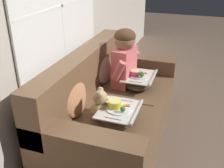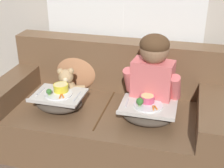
# 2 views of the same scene
# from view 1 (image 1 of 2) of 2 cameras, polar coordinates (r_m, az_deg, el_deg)

# --- Properties ---
(ground_plane) EXTENTS (14.00, 14.00, 0.00)m
(ground_plane) POSITION_cam_1_polar(r_m,az_deg,el_deg) (3.00, 1.09, -10.32)
(ground_plane) COLOR brown
(wall_back_with_window) EXTENTS (8.00, 0.08, 2.60)m
(wall_back_with_window) POSITION_cam_1_polar(r_m,az_deg,el_deg) (2.71, -11.72, 15.42)
(wall_back_with_window) COLOR #BCB2A3
(wall_back_with_window) RESTS_ON ground_plane
(couch) EXTENTS (1.97, 0.99, 0.89)m
(couch) POSITION_cam_1_polar(r_m,az_deg,el_deg) (2.85, -0.29, -4.95)
(couch) COLOR brown
(couch) RESTS_ON ground_plane
(throw_pillow_behind_child) EXTENTS (0.42, 0.20, 0.43)m
(throw_pillow_behind_child) POSITION_cam_1_polar(r_m,az_deg,el_deg) (3.11, -1.99, 3.87)
(throw_pillow_behind_child) COLOR #C1B293
(throw_pillow_behind_child) RESTS_ON couch
(throw_pillow_behind_teddy) EXTENTS (0.42, 0.20, 0.44)m
(throw_pillow_behind_teddy) POSITION_cam_1_polar(r_m,az_deg,el_deg) (2.48, -8.27, -2.49)
(throw_pillow_behind_teddy) COLOR #B2754C
(throw_pillow_behind_teddy) RESTS_ON couch
(child_figure) EXTENTS (0.49, 0.25, 0.67)m
(child_figure) POSITION_cam_1_polar(r_m,az_deg,el_deg) (2.97, 2.78, 6.28)
(child_figure) COLOR #DB6666
(child_figure) RESTS_ON couch
(teddy_bear) EXTENTS (0.33, 0.24, 0.31)m
(teddy_bear) POSITION_cam_1_polar(r_m,az_deg,el_deg) (2.41, -2.44, -4.92)
(teddy_bear) COLOR tan
(teddy_bear) RESTS_ON couch
(lap_tray_child) EXTENTS (0.44, 0.34, 0.22)m
(lap_tray_child) POSITION_cam_1_polar(r_m,az_deg,el_deg) (3.04, 5.88, 0.73)
(lap_tray_child) COLOR #473D33
(lap_tray_child) RESTS_ON child_figure
(lap_tray_teddy) EXTENTS (0.43, 0.35, 0.21)m
(lap_tray_teddy) POSITION_cam_1_polar(r_m,az_deg,el_deg) (2.39, 1.52, -6.66)
(lap_tray_teddy) COLOR #473D33
(lap_tray_teddy) RESTS_ON teddy_bear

